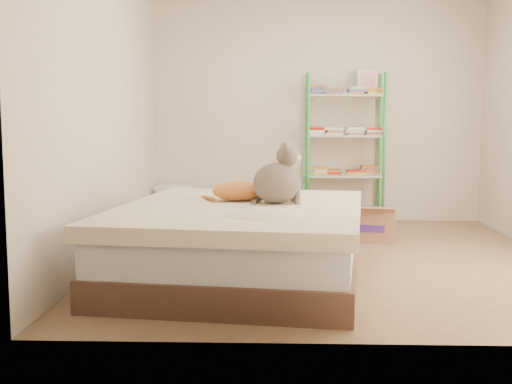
{
  "coord_description": "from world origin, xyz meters",
  "views": [
    {
      "loc": [
        -0.46,
        -5.41,
        1.19
      ],
      "look_at": [
        -0.63,
        -0.41,
        0.62
      ],
      "focal_mm": 45.0,
      "sensor_mm": 36.0,
      "label": 1
    }
  ],
  "objects_px": {
    "shelf_unit": "(345,147)",
    "cardboard_box": "(372,225)",
    "bed": "(241,242)",
    "orange_cat": "(239,188)",
    "grey_cat": "(277,174)",
    "white_bin": "(174,204)"
  },
  "relations": [
    {
      "from": "cardboard_box",
      "to": "white_bin",
      "type": "xyz_separation_m",
      "value": [
        -2.12,
        1.02,
        0.06
      ]
    },
    {
      "from": "grey_cat",
      "to": "cardboard_box",
      "type": "xyz_separation_m",
      "value": [
        0.93,
        1.45,
        -0.62
      ]
    },
    {
      "from": "cardboard_box",
      "to": "white_bin",
      "type": "bearing_deg",
      "value": 165.64
    },
    {
      "from": "bed",
      "to": "cardboard_box",
      "type": "distance_m",
      "value": 1.95
    },
    {
      "from": "shelf_unit",
      "to": "cardboard_box",
      "type": "xyz_separation_m",
      "value": [
        0.16,
        -1.06,
        -0.72
      ]
    },
    {
      "from": "orange_cat",
      "to": "white_bin",
      "type": "height_order",
      "value": "orange_cat"
    },
    {
      "from": "bed",
      "to": "orange_cat",
      "type": "distance_m",
      "value": 0.45
    },
    {
      "from": "bed",
      "to": "grey_cat",
      "type": "bearing_deg",
      "value": 26.93
    },
    {
      "from": "bed",
      "to": "orange_cat",
      "type": "relative_size",
      "value": 4.88
    },
    {
      "from": "shelf_unit",
      "to": "cardboard_box",
      "type": "distance_m",
      "value": 1.29
    },
    {
      "from": "orange_cat",
      "to": "bed",
      "type": "bearing_deg",
      "value": -86.75
    },
    {
      "from": "cardboard_box",
      "to": "bed",
      "type": "bearing_deg",
      "value": -116.43
    },
    {
      "from": "white_bin",
      "to": "orange_cat",
      "type": "bearing_deg",
      "value": -68.94
    },
    {
      "from": "grey_cat",
      "to": "bed",
      "type": "bearing_deg",
      "value": 96.75
    },
    {
      "from": "shelf_unit",
      "to": "white_bin",
      "type": "bearing_deg",
      "value": -179.09
    },
    {
      "from": "grey_cat",
      "to": "cardboard_box",
      "type": "distance_m",
      "value": 1.83
    },
    {
      "from": "shelf_unit",
      "to": "white_bin",
      "type": "distance_m",
      "value": 2.06
    },
    {
      "from": "orange_cat",
      "to": "cardboard_box",
      "type": "xyz_separation_m",
      "value": [
        1.23,
        1.29,
        -0.5
      ]
    },
    {
      "from": "grey_cat",
      "to": "cardboard_box",
      "type": "height_order",
      "value": "grey_cat"
    },
    {
      "from": "bed",
      "to": "shelf_unit",
      "type": "height_order",
      "value": "shelf_unit"
    },
    {
      "from": "bed",
      "to": "cardboard_box",
      "type": "height_order",
      "value": "bed"
    },
    {
      "from": "bed",
      "to": "orange_cat",
      "type": "xyz_separation_m",
      "value": [
        -0.03,
        0.24,
        0.38
      ]
    }
  ]
}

